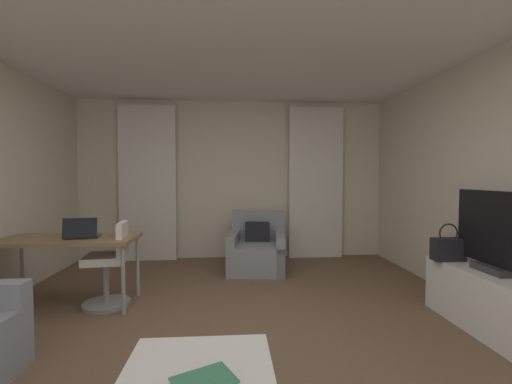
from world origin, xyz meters
name	(u,v)px	position (x,y,z in m)	size (l,w,h in m)	color
ground_plane	(237,344)	(0.00, 0.00, 0.00)	(12.00, 12.00, 0.00)	brown
wall_window	(233,180)	(0.00, 3.03, 1.30)	(5.12, 0.06, 2.60)	beige
ceiling	(236,13)	(0.00, 0.00, 2.63)	(5.12, 6.12, 0.06)	white
curtain_left_panel	(148,183)	(-1.38, 2.90, 1.25)	(0.90, 0.06, 2.50)	silver
curtain_right_panel	(316,183)	(1.38, 2.90, 1.25)	(0.90, 0.06, 2.50)	silver
armchair	(257,251)	(0.34, 2.19, 0.27)	(0.89, 0.97, 0.83)	gray
desk	(69,243)	(-1.73, 0.95, 0.66)	(1.35, 0.62, 0.72)	olive
desk_chair	(110,269)	(-1.31, 0.92, 0.39)	(0.48, 0.48, 0.88)	gray
laptop	(82,234)	(-1.57, 0.90, 0.77)	(0.36, 0.30, 0.22)	#2D2D33
magazine_open	(204,380)	(-0.18, -1.15, 0.40)	(0.34, 0.31, 0.01)	#387F5B
tv_console	(495,303)	(2.23, 0.02, 0.26)	(0.46, 1.32, 0.53)	white
tv_flatscreen	(496,235)	(2.23, 0.04, 0.86)	(0.20, 0.91, 0.71)	#333338
handbag_primary	(448,248)	(2.10, 0.47, 0.65)	(0.30, 0.14, 0.37)	black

